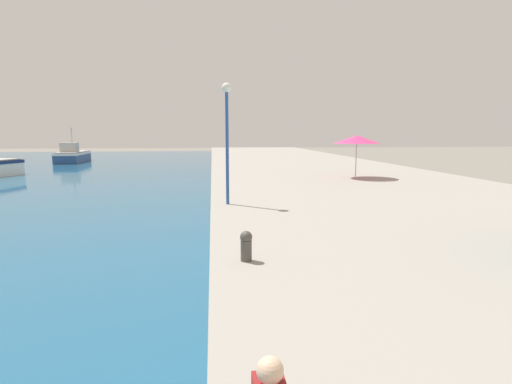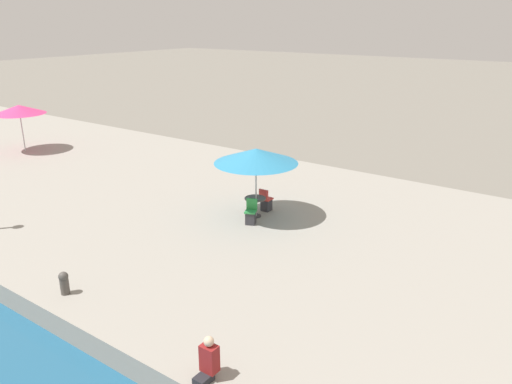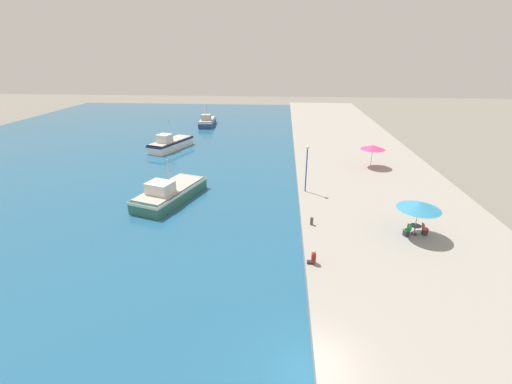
% 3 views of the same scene
% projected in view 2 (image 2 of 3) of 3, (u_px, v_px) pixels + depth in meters
% --- Properties ---
extents(cafe_umbrella_pink, '(3.07, 3.07, 2.65)m').
position_uv_depth(cafe_umbrella_pink, '(256.00, 156.00, 17.98)').
color(cafe_umbrella_pink, '#B7B7B7').
rests_on(cafe_umbrella_pink, quay_promenade).
extents(cafe_umbrella_white, '(2.78, 2.78, 2.58)m').
position_uv_depth(cafe_umbrella_white, '(19.00, 109.00, 27.38)').
color(cafe_umbrella_white, '#B7B7B7').
rests_on(cafe_umbrella_white, quay_promenade).
extents(cafe_table, '(0.80, 0.80, 0.74)m').
position_uv_depth(cafe_table, '(255.00, 203.00, 18.67)').
color(cafe_table, '#333338').
rests_on(cafe_table, quay_promenade).
extents(cafe_chair_left, '(0.43, 0.40, 0.91)m').
position_uv_depth(cafe_chair_left, '(266.00, 203.00, 19.29)').
color(cafe_chair_left, '#2D2D33').
rests_on(cafe_chair_left, quay_promenade).
extents(cafe_chair_right, '(0.55, 0.54, 0.91)m').
position_uv_depth(cafe_chair_right, '(251.00, 215.00, 18.07)').
color(cafe_chair_right, '#2D2D33').
rests_on(cafe_chair_right, quay_promenade).
extents(person_at_quay, '(0.53, 0.36, 0.98)m').
position_uv_depth(person_at_quay, '(208.00, 361.00, 10.24)').
color(person_at_quay, '#232328').
rests_on(person_at_quay, quay_promenade).
extents(mooring_bollard, '(0.26, 0.26, 0.65)m').
position_uv_depth(mooring_bollard, '(64.00, 282.00, 13.44)').
color(mooring_bollard, '#4C4742').
rests_on(mooring_bollard, quay_promenade).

